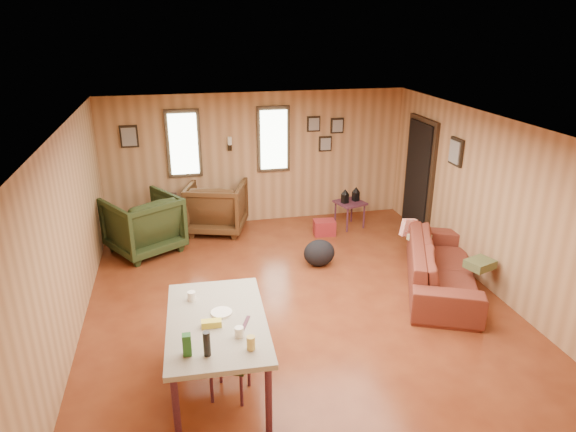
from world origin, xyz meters
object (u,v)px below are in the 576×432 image
Objects in this scene: recliner_brown at (217,204)px; dining_table at (217,327)px; side_table at (350,201)px; end_table at (182,208)px; sofa at (443,259)px; recliner_green at (143,221)px.

recliner_brown is 4.33m from dining_table.
end_table is at bearing 168.90° from side_table.
recliner_brown is 1.33× the size of side_table.
recliner_brown is (-2.90, 2.80, 0.06)m from sofa.
dining_table is (-0.37, -4.30, 0.25)m from recliner_brown.
recliner_brown is at bearing 175.22° from recliner_green.
recliner_brown is 0.96× the size of recliner_green.
sofa is 3.62m from dining_table.
sofa is 4.66m from end_table.
dining_table reaches higher than sofa.
side_table is (2.38, -0.35, 0.01)m from recliner_brown.
end_table is 3.06m from side_table.
dining_table reaches higher than end_table.
recliner_green is at bearing 44.61° from recliner_brown.
end_table is (0.63, 0.87, -0.14)m from recliner_green.
side_table is (-0.52, 2.46, 0.07)m from sofa.
recliner_green is at bearing 105.53° from dining_table.
sofa is 3.28× the size of end_table.
recliner_brown is at bearing 171.73° from side_table.
recliner_green is 3.64m from side_table.
recliner_green is (-4.15, 2.17, 0.08)m from sofa.
dining_table is (0.87, -3.67, 0.23)m from recliner_green.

